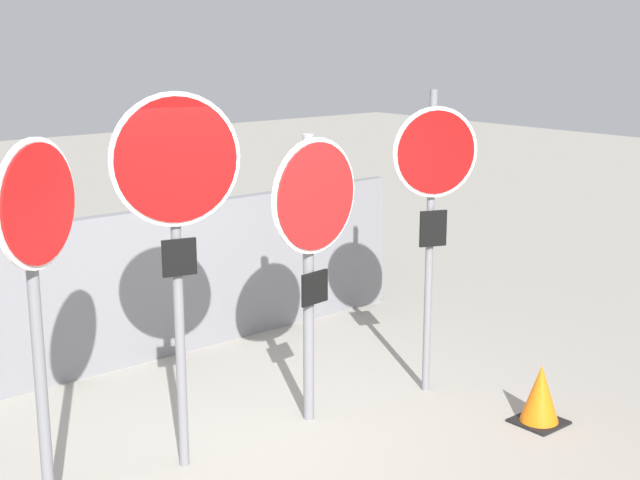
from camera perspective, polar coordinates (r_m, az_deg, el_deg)
ground_plane at (r=6.67m, az=-3.10°, el=-13.22°), size 40.00×40.00×0.00m
fence_back at (r=8.18m, az=-12.48°, el=-3.18°), size 6.31×0.12×1.41m
stop_sign_0 at (r=5.40m, az=-17.62°, el=-0.73°), size 0.65×0.44×2.39m
stop_sign_1 at (r=5.86m, az=-9.16°, el=2.74°), size 0.85×0.25×2.60m
stop_sign_2 at (r=6.62m, az=-0.44°, el=0.89°), size 0.86×0.19×2.24m
stop_sign_3 at (r=7.19m, az=7.29°, el=3.67°), size 0.68×0.30×2.52m
traffic_cone_0 at (r=7.18m, az=13.92°, el=-9.59°), size 0.36×0.36×0.47m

